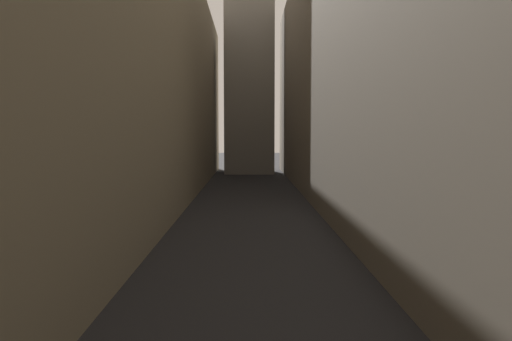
{
  "coord_description": "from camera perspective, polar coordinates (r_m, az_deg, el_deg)",
  "views": [
    {
      "loc": [
        -0.17,
        11.18,
        6.44
      ],
      "look_at": [
        0.0,
        22.47,
        5.62
      ],
      "focal_mm": 36.11,
      "sensor_mm": 36.0,
      "label": 1
    }
  ],
  "objects": [
    {
      "name": "ground_plane",
      "position": [
        37.38,
        -0.6,
        -5.76
      ],
      "size": [
        264.0,
        264.0,
        0.0
      ],
      "primitive_type": "plane",
      "color": "#232326"
    },
    {
      "name": "building_block_right",
      "position": [
        41.46,
        17.94,
        12.95
      ],
      "size": [
        14.73,
        108.0,
        25.85
      ],
      "primitive_type": "cube",
      "color": "#756B5B",
      "rests_on": "ground"
    },
    {
      "name": "building_block_left",
      "position": [
        41.3,
        -19.69,
        11.33
      ],
      "size": [
        15.45,
        108.0,
        23.54
      ],
      "primitive_type": "cube",
      "color": "gray",
      "rests_on": "ground"
    }
  ]
}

